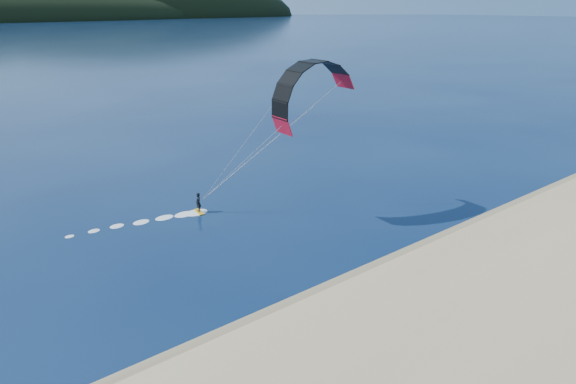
# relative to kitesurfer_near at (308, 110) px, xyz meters

# --- Properties ---
(ground) EXTENTS (1800.00, 1800.00, 0.00)m
(ground) POSITION_rel_kitesurfer_near_xyz_m (-9.70, -14.75, -9.12)
(ground) COLOR #07183A
(ground) RESTS_ON ground
(wet_sand) EXTENTS (220.00, 2.50, 0.10)m
(wet_sand) POSITION_rel_kitesurfer_near_xyz_m (-9.70, -10.25, -9.07)
(wet_sand) COLOR #886B4F
(wet_sand) RESTS_ON ground
(kitesurfer_near) EXTENTS (22.15, 9.39, 13.62)m
(kitesurfer_near) POSITION_rel_kitesurfer_near_xyz_m (0.00, 0.00, 0.00)
(kitesurfer_near) COLOR gold
(kitesurfer_near) RESTS_ON ground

